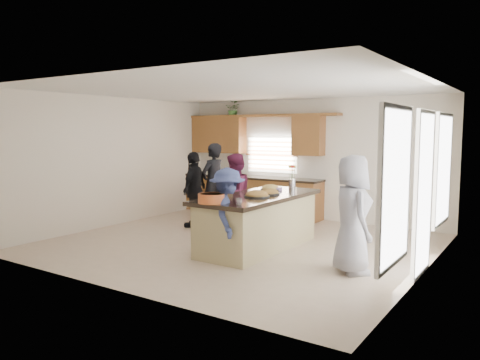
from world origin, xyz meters
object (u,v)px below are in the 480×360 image
Objects in this scene: woman_left_back at (213,184)px; woman_right_back at (227,215)px; island at (258,223)px; salad_bowl at (211,198)px; woman_left_mid at (235,195)px; woman_left_front at (194,189)px; woman_right_front at (352,214)px.

woman_left_back is 1.20× the size of woman_right_back.
island is 6.56× the size of salad_bowl.
woman_left_mid is (1.07, -0.72, -0.08)m from woman_left_back.
woman_left_back is at bearing -133.89° from woman_left_mid.
woman_left_back is 3.07m from woman_right_back.
woman_left_back is (-1.84, 2.51, -0.13)m from salad_bowl.
woman_left_mid reaches higher than island.
woman_left_front is at bearing 134.19° from salad_bowl.
woman_left_front is (-2.12, 0.85, 0.36)m from island.
island is 1.98m from woman_right_front.
woman_left_back is at bearing 148.63° from woman_left_front.
woman_left_mid is (-0.91, 0.60, 0.36)m from island.
salad_bowl is at bearing 105.04° from woman_right_back.
woman_left_mid is at bearing 147.15° from island.
island is 2.41m from woman_left_back.
woman_right_back is at bearing 49.99° from salad_bowl.
woman_left_mid is 0.94× the size of woman_right_front.
woman_right_back is at bearing 64.75° from woman_right_front.
woman_left_mid is (-0.78, 1.79, -0.22)m from salad_bowl.
woman_right_back is (2.01, -2.31, -0.15)m from woman_left_back.
woman_left_back reaches higher than woman_right_front.
island is at bearing 83.71° from salad_bowl.
woman_left_back is at bearing 126.25° from salad_bowl.
woman_right_back is 1.92m from woman_right_front.
salad_bowl is 1.97m from woman_left_mid.
woman_left_front is 0.94× the size of woman_right_front.
woman_right_front is at bearing 58.87° from woman_left_mid.
island is at bearing 34.69° from woman_right_front.
salad_bowl is 0.25× the size of woman_left_mid.
woman_right_front is at bearing 19.41° from salad_bowl.
woman_right_front is (2.79, -1.08, 0.05)m from woman_left_mid.
island is at bearing 54.38° from woman_left_front.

